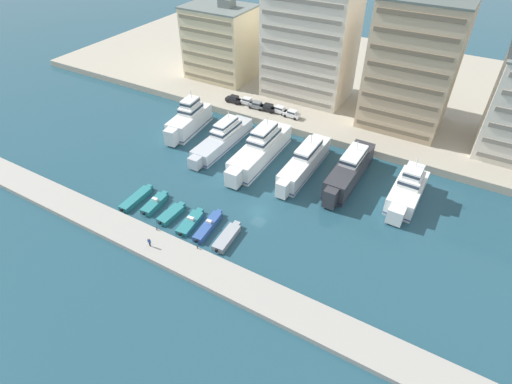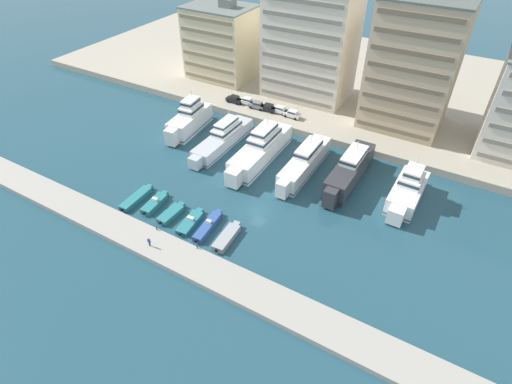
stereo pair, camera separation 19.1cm
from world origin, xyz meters
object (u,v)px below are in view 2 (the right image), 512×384
(motorboat_teal_far_left, at_px, (136,198))
(motorboat_teal_center_left, at_px, (190,222))
(motorboat_teal_mid_left, at_px, (171,214))
(car_white_left, at_px, (247,101))
(car_white_center, at_px, (280,109))
(motorboat_grey_center_right, at_px, (227,237))
(yacht_white_mid_left, at_px, (261,149))
(car_white_center_right, at_px, (292,114))
(yacht_white_center_left, at_px, (305,162))
(pedestrian_near_edge, at_px, (149,241))
(car_black_center_left, at_px, (268,107))
(car_black_far_left, at_px, (234,99))
(yacht_charcoal_center, at_px, (349,171))
(yacht_silver_left, at_px, (223,138))
(yacht_white_far_left, at_px, (189,120))
(yacht_white_center_right, at_px, (408,191))
(motorboat_teal_left, at_px, (155,203))
(car_grey_mid_left, at_px, (257,105))
(motorboat_blue_center, at_px, (208,226))

(motorboat_teal_far_left, height_order, motorboat_teal_center_left, motorboat_teal_center_left)
(motorboat_teal_center_left, bearing_deg, motorboat_teal_mid_left, -179.75)
(motorboat_teal_far_left, relative_size, motorboat_teal_mid_left, 1.30)
(car_white_left, bearing_deg, car_white_center, 0.04)
(motorboat_grey_center_right, bearing_deg, yacht_white_mid_left, 106.48)
(car_white_center_right, bearing_deg, motorboat_teal_center_left, -89.35)
(yacht_white_center_left, bearing_deg, motorboat_teal_mid_left, -121.27)
(motorboat_teal_mid_left, distance_m, pedestrian_near_edge, 8.43)
(yacht_white_center_left, distance_m, car_black_center_left, 23.77)
(yacht_white_mid_left, bearing_deg, car_black_far_left, 135.80)
(yacht_charcoal_center, bearing_deg, car_white_left, 154.65)
(yacht_silver_left, xyz_separation_m, yacht_white_center_left, (19.47, 0.03, 0.22))
(yacht_white_far_left, relative_size, yacht_white_center_right, 1.05)
(motorboat_grey_center_right, height_order, car_white_center, car_white_center)
(yacht_white_center_right, xyz_separation_m, motorboat_teal_left, (-38.86, -24.20, -1.80))
(yacht_silver_left, bearing_deg, car_black_center_left, 82.29)
(yacht_white_far_left, height_order, yacht_silver_left, yacht_white_far_left)
(yacht_charcoal_center, bearing_deg, yacht_silver_left, -176.88)
(yacht_white_far_left, xyz_separation_m, yacht_charcoal_center, (38.68, -0.12, -0.32))
(yacht_white_mid_left, xyz_separation_m, yacht_white_center_right, (29.70, 1.60, -0.22))
(car_black_center_left, bearing_deg, motorboat_grey_center_right, -70.30)
(yacht_charcoal_center, height_order, car_grey_mid_left, yacht_charcoal_center)
(car_white_center, distance_m, pedestrian_near_edge, 48.75)
(motorboat_teal_mid_left, bearing_deg, car_black_far_left, 107.22)
(motorboat_teal_far_left, distance_m, pedestrian_near_edge, 13.47)
(yacht_white_center_left, bearing_deg, car_black_far_left, 149.12)
(car_white_center_right, bearing_deg, yacht_charcoal_center, -37.30)
(car_black_center_left, bearing_deg, yacht_white_center_right, -22.44)
(yacht_white_far_left, height_order, car_grey_mid_left, yacht_white_far_left)
(yacht_white_center_right, height_order, motorboat_teal_mid_left, yacht_white_center_right)
(yacht_white_center_left, bearing_deg, motorboat_teal_far_left, -133.86)
(motorboat_grey_center_right, distance_m, pedestrian_near_edge, 12.40)
(motorboat_teal_mid_left, bearing_deg, yacht_white_center_right, 35.81)
(yacht_white_center_left, relative_size, car_grey_mid_left, 4.91)
(car_black_center_left, bearing_deg, car_black_far_left, -178.47)
(yacht_charcoal_center, relative_size, motorboat_teal_far_left, 2.48)
(yacht_white_center_left, bearing_deg, pedestrian_near_edge, -110.91)
(yacht_white_mid_left, distance_m, motorboat_blue_center, 22.88)
(yacht_white_far_left, bearing_deg, motorboat_teal_far_left, -74.42)
(yacht_white_far_left, bearing_deg, yacht_white_center_right, -0.75)
(car_white_left, height_order, pedestrian_near_edge, car_white_left)
(yacht_charcoal_center, distance_m, car_black_far_left, 38.54)
(yacht_charcoal_center, height_order, motorboat_teal_far_left, yacht_charcoal_center)
(car_white_center, bearing_deg, motorboat_teal_center_left, -84.42)
(car_black_far_left, height_order, car_white_left, same)
(motorboat_teal_center_left, height_order, motorboat_blue_center, motorboat_blue_center)
(motorboat_grey_center_right, distance_m, car_grey_mid_left, 43.64)
(motorboat_teal_center_left, height_order, car_white_center_right, car_white_center_right)
(motorboat_teal_far_left, bearing_deg, car_grey_mid_left, 86.34)
(yacht_white_far_left, relative_size, car_white_center_right, 3.91)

